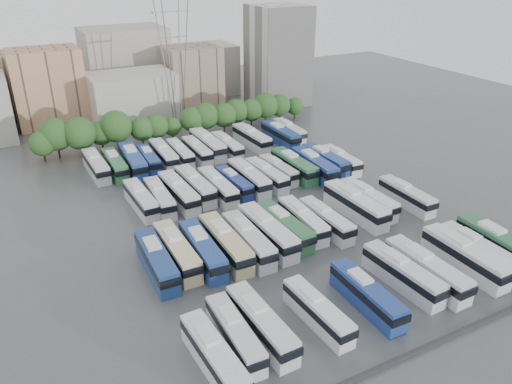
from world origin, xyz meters
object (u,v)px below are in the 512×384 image
bus_r3_s5 (180,153)px  bus_r0_s8 (403,273)px  bus_r1_s13 (407,195)px  bus_r3_s0 (96,165)px  bus_r0_s0 (214,356)px  bus_r3_s7 (208,144)px  bus_r2_s2 (160,197)px  bus_r2_s10 (294,166)px  bus_r3_s12 (280,135)px  bus_r0_s4 (318,311)px  bus_r2_s1 (141,199)px  bus_r3_s13 (289,131)px  bus_r1_s0 (157,261)px  bus_r1_s1 (177,251)px  bus_r1_s8 (326,220)px  bus_r2_s11 (314,165)px  bus_r0_s13 (499,245)px  bus_r2_s4 (195,185)px  apartment_tower (278,56)px  bus_r1_s10 (355,205)px  bus_r2_s8 (266,175)px  bus_r3_s1 (115,164)px  bus_r0_s12 (476,249)px  bus_r2_s5 (218,187)px  bus_r3_s10 (252,138)px  bus_r3_s6 (197,151)px  bus_r3_s8 (227,146)px  bus_r0_s1 (235,334)px  bus_r1_s7 (303,220)px  bus_r1_s3 (225,243)px  bus_r0_s9 (427,269)px  bus_r2_s6 (234,183)px  electricity_pylon (174,49)px  bus_r3_s2 (133,161)px  bus_r2_s12 (325,160)px  bus_r3_s4 (164,154)px  bus_r2_s9 (278,170)px  bus_r2_s7 (249,177)px  bus_r2_s13 (341,160)px  bus_r0_s2 (261,323)px  bus_r1_s5 (268,231)px  bus_r1_s4 (248,240)px  bus_r1_s6 (284,226)px  bus_r3_s3 (149,159)px  bus_r2_s3 (179,192)px

bus_r3_s5 → bus_r0_s8: bearing=-78.1°
bus_r1_s13 → bus_r3_s0: (-42.95, 36.99, 0.12)m
bus_r0_s0 → bus_r3_s7: (22.92, 56.06, 0.26)m
bus_r2_s2 → bus_r2_s10: bearing=4.4°
bus_r3_s12 → bus_r0_s4: bearing=-117.5°
bus_r2_s1 → bus_r3_s13: (39.49, 18.38, -0.01)m
bus_r1_s0 → bus_r1_s1: bus_r1_s1 is taller
bus_r1_s0 → bus_r3_s5: (16.25, 35.78, -0.20)m
bus_r1_s8 → bus_r2_s11: 20.68m
bus_r0_s13 → bus_r2_s4: bearing=131.0°
apartment_tower → bus_r1_s0: (-55.29, -64.08, -11.06)m
bus_r1_s10 → bus_r2_s2: 31.85m
bus_r2_s8 → bus_r0_s8: bearing=-92.3°
bus_r3_s1 → bus_r0_s12: bearing=-55.3°
bus_r2_s11 → bus_r3_s7: bearing=126.4°
bus_r0_s8 → bus_r3_s7: (-3.61, 54.18, 0.18)m
bus_r2_s5 → bus_r3_s10: bus_r3_s10 is taller
bus_r0_s12 → bus_r3_s6: bus_r3_s6 is taller
bus_r2_s4 → bus_r3_s8: size_ratio=1.08×
bus_r0_s1 → bus_r0_s4: (9.87, -1.00, -0.04)m
bus_r2_s11 → bus_r1_s7: bearing=-125.7°
bus_r0_s4 → bus_r3_s5: (3.22, 53.82, 0.05)m
bus_r3_s6 → bus_r2_s8: bearing=-69.3°
bus_r1_s0 → bus_r1_s3: 9.73m
bus_r1_s1 → bus_r0_s9: bearing=-35.1°
bus_r3_s0 → bus_r3_s10: (33.06, -0.12, 0.07)m
bus_r2_s6 → electricity_pylon: bearing=82.4°
bus_r2_s6 → bus_r3_s2: bearing=124.9°
bus_r2_s12 → bus_r3_s13: (3.16, 18.56, -0.12)m
bus_r3_s10 → bus_r0_s4: bearing=-112.2°
bus_r3_s6 → bus_r3_s4: bearing=173.6°
bus_r0_s9 → bus_r2_s4: size_ratio=1.01×
bus_r1_s3 → bus_r1_s10: bearing=2.9°
bus_r3_s12 → bus_r2_s6: bearing=-139.5°
bus_r0_s13 → bus_r2_s9: bus_r0_s13 is taller
bus_r2_s7 → bus_r2_s13: size_ratio=1.12×
bus_r0_s2 → bus_r3_s0: (-6.49, 53.63, 0.04)m
bus_r1_s1 → bus_r3_s7: (19.69, 36.05, 0.11)m
bus_r3_s4 → bus_r0_s0: bearing=-101.8°
bus_r1_s5 → bus_r3_s5: (-0.14, 36.10, -0.31)m
bus_r0_s9 → bus_r1_s3: bus_r1_s3 is taller
bus_r1_s4 → bus_r2_s6: bus_r1_s4 is taller
bus_r0_s2 → bus_r1_s6: 21.53m
bus_r1_s5 → bus_r3_s3: bearing=99.5°
bus_r1_s1 → electricity_pylon: bearing=70.3°
bus_r2_s11 → bus_r3_s4: (-23.11, 19.06, -0.16)m
bus_r0_s2 → bus_r2_s9: 43.03m
bus_r2_s1 → bus_r3_s4: bearing=59.2°
apartment_tower → bus_r0_s13: apartment_tower is taller
bus_r0_s1 → bus_r2_s3: 35.80m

